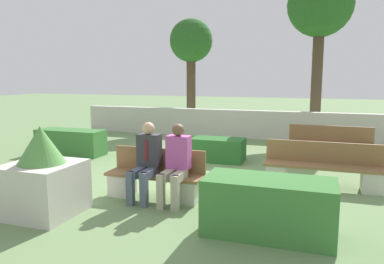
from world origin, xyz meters
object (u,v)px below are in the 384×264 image
person_seated_woman (176,161)px  tree_leftmost (191,44)px  bench_front (155,180)px  planter_corner_right (43,178)px  tree_center_left (320,8)px  bench_left_side (330,147)px  person_seated_man (146,158)px  bench_right_side (323,170)px

person_seated_woman → tree_leftmost: 9.38m
bench_front → planter_corner_right: (-1.25, -1.24, 0.25)m
tree_leftmost → tree_center_left: size_ratio=0.77×
bench_front → bench_left_side: (2.88, 4.10, 0.01)m
person_seated_man → planter_corner_right: 1.61m
bench_right_side → person_seated_woman: (-2.26, -1.72, 0.38)m
bench_front → person_seated_woman: size_ratio=1.29×
person_seated_woman → planter_corner_right: bearing=-146.8°
bench_right_side → person_seated_woman: bearing=-142.6°
bench_left_side → bench_right_side: same height
bench_left_side → tree_center_left: 5.64m
planter_corner_right → bench_right_side: bearing=35.5°
bench_left_side → tree_leftmost: 7.38m
bench_front → bench_left_side: 5.01m
bench_front → bench_right_side: (2.70, 1.58, 0.02)m
person_seated_man → tree_center_left: bearing=72.8°
bench_front → bench_left_side: bearing=54.9°
person_seated_man → person_seated_woman: (0.53, -0.00, -0.00)m
bench_left_side → person_seated_woman: bearing=-113.2°
bench_front → bench_left_side: size_ratio=0.83×
bench_right_side → tree_center_left: tree_center_left is taller
bench_left_side → bench_front: bearing=-118.3°
person_seated_man → tree_center_left: size_ratio=0.23×
planter_corner_right → tree_center_left: size_ratio=0.24×
bench_right_side → tree_leftmost: 9.00m
person_seated_man → tree_leftmost: tree_leftmost is taller
planter_corner_right → tree_leftmost: tree_leftmost is taller
person_seated_woman → planter_corner_right: planter_corner_right is taller
bench_front → person_seated_man: 0.43m
bench_front → tree_center_left: (2.44, 8.05, 4.02)m
person_seated_man → tree_leftmost: 9.24m
person_seated_woman → bench_right_side: bearing=37.2°
person_seated_woman → tree_center_left: tree_center_left is taller
tree_leftmost → person_seated_man: bearing=-75.8°
planter_corner_right → tree_center_left: bearing=68.3°
bench_right_side → person_seated_man: bearing=-148.2°
bench_left_side → tree_leftmost: tree_leftmost is taller
bench_right_side → tree_center_left: 7.61m
bench_left_side → person_seated_man: person_seated_man is taller
person_seated_woman → person_seated_man: bearing=179.9°
bench_front → bench_right_side: 3.13m
bench_right_side → tree_center_left: size_ratio=0.39×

